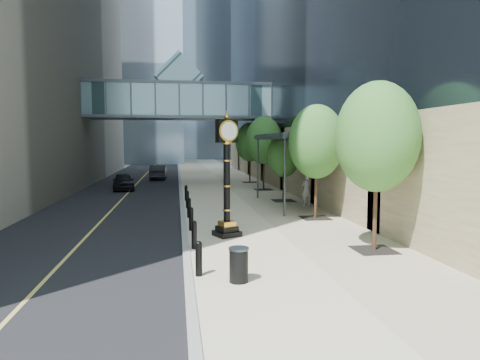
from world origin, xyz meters
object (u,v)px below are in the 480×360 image
at_px(trash_bin, 239,266).
at_px(car_far, 159,172).
at_px(pedestrian, 306,190).
at_px(street_clock, 227,184).
at_px(car_near, 123,181).

bearing_deg(trash_bin, car_far, 95.95).
relative_size(trash_bin, car_far, 0.20).
bearing_deg(pedestrian, street_clock, 39.23).
bearing_deg(trash_bin, street_clock, 86.51).
distance_m(car_near, car_far, 10.04).
distance_m(street_clock, trash_bin, 6.03).
height_order(pedestrian, car_near, pedestrian).
bearing_deg(pedestrian, car_far, -78.79).
bearing_deg(car_near, trash_bin, -83.67).
distance_m(trash_bin, pedestrian, 14.83).
height_order(street_clock, trash_bin, street_clock).
bearing_deg(car_far, street_clock, 99.51).
height_order(pedestrian, car_far, pedestrian).
bearing_deg(pedestrian, trash_bin, 51.56).
distance_m(trash_bin, car_near, 24.88).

